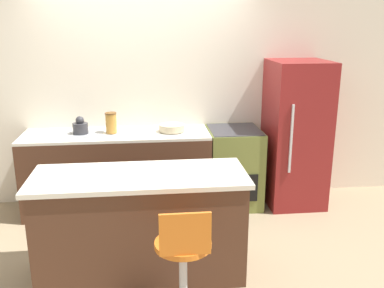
{
  "coord_description": "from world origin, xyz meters",
  "views": [
    {
      "loc": [
        0.02,
        -4.37,
        2.14
      ],
      "look_at": [
        0.47,
        -0.34,
        0.96
      ],
      "focal_mm": 40.0,
      "sensor_mm": 36.0,
      "label": 1
    }
  ],
  "objects": [
    {
      "name": "stool_chair",
      "position": [
        0.26,
        -1.69,
        0.46
      ],
      "size": [
        0.41,
        0.41,
        0.93
      ],
      "color": "#B7B7BC",
      "rests_on": "ground_plane"
    },
    {
      "name": "mixing_bowl",
      "position": [
        0.31,
        0.34,
        0.96
      ],
      "size": [
        0.29,
        0.29,
        0.08
      ],
      "color": "#C1B28E",
      "rests_on": "back_counter"
    },
    {
      "name": "kettle",
      "position": [
        -0.7,
        0.34,
        1.0
      ],
      "size": [
        0.17,
        0.17,
        0.2
      ],
      "color": "#333338",
      "rests_on": "back_counter"
    },
    {
      "name": "wall_back",
      "position": [
        0.0,
        0.7,
        1.3
      ],
      "size": [
        8.0,
        0.06,
        2.6
      ],
      "color": "silver",
      "rests_on": "ground_plane"
    },
    {
      "name": "refrigerator",
      "position": [
        1.77,
        0.32,
        0.85
      ],
      "size": [
        0.65,
        0.72,
        1.71
      ],
      "color": "maroon",
      "rests_on": "ground_plane"
    },
    {
      "name": "canister_jar",
      "position": [
        -0.36,
        0.34,
        1.04
      ],
      "size": [
        0.13,
        0.13,
        0.23
      ],
      "color": "#B77F33",
      "rests_on": "back_counter"
    },
    {
      "name": "back_counter",
      "position": [
        -0.31,
        0.34,
        0.46
      ],
      "size": [
        2.09,
        0.65,
        0.93
      ],
      "color": "#4C2D1E",
      "rests_on": "ground_plane"
    },
    {
      "name": "oven_range",
      "position": [
        1.04,
        0.34,
        0.46
      ],
      "size": [
        0.61,
        0.66,
        0.93
      ],
      "color": "olive",
      "rests_on": "ground_plane"
    },
    {
      "name": "kitchen_island",
      "position": [
        -0.04,
        -1.03,
        0.46
      ],
      "size": [
        1.78,
        0.69,
        0.92
      ],
      "color": "#4C2D1E",
      "rests_on": "ground_plane"
    },
    {
      "name": "ground_plane",
      "position": [
        0.0,
        0.0,
        0.0
      ],
      "size": [
        14.0,
        14.0,
        0.0
      ],
      "primitive_type": "plane",
      "color": "#998466"
    }
  ]
}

